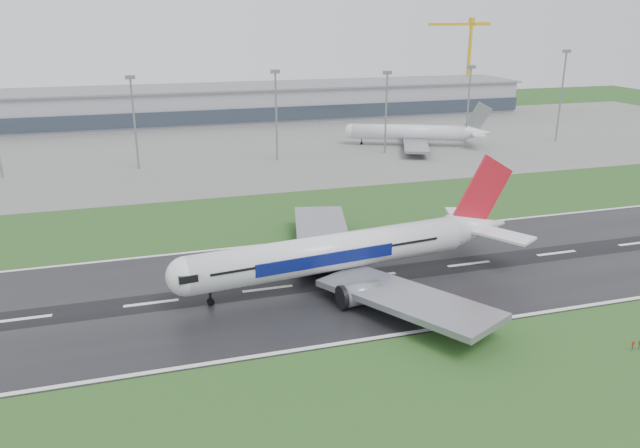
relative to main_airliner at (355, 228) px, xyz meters
name	(u,v)px	position (x,y,z in m)	size (l,w,h in m)	color
ground	(469,264)	(23.95, 0.32, -10.03)	(520.00, 520.00, 0.00)	#224A1B
runway	(469,264)	(23.95, 0.32, -9.98)	(400.00, 45.00, 0.10)	black
apron	(302,143)	(23.95, 125.32, -9.99)	(400.00, 130.00, 0.08)	slate
terminal	(269,103)	(23.95, 185.32, -2.53)	(240.00, 36.00, 15.00)	gray
main_airliner	(355,228)	(0.00, 0.00, 0.00)	(67.29, 64.09, 19.87)	white
parked_airliner	(414,124)	(62.25, 108.84, -2.00)	(54.28, 50.54, 15.91)	silver
tower_crane	(469,63)	(135.56, 200.32, 12.40)	(45.50, 2.48, 44.86)	gold
floodmast_1	(135,125)	(-36.37, 100.32, 3.84)	(0.64, 0.64, 27.75)	gray
floodmast_2	(276,118)	(8.46, 100.32, 4.14)	(0.64, 0.64, 28.36)	gray
floodmast_3	(386,114)	(47.37, 100.32, 3.49)	(0.64, 0.64, 27.06)	gray
floodmast_4	(468,109)	(79.19, 100.32, 4.09)	(0.64, 0.64, 28.24)	gray
floodmast_5	(561,98)	(118.20, 100.32, 6.46)	(0.64, 0.64, 33.00)	gray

